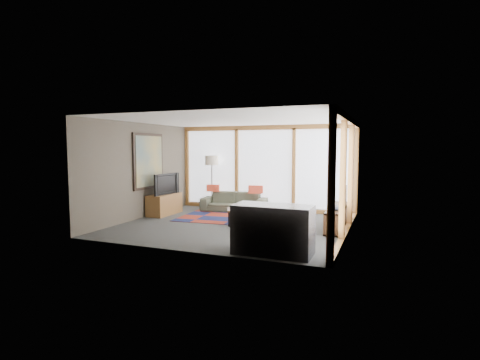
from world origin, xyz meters
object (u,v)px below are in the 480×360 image
at_px(television, 164,184).
at_px(bar_counter, 273,230).
at_px(coffee_table, 251,217).
at_px(floor_lamp, 212,182).
at_px(bookshelf, 338,217).
at_px(tv_console, 164,204).
at_px(sofa, 234,202).

distance_m(television, bar_counter, 4.86).
height_order(coffee_table, bar_counter, bar_counter).
height_order(floor_lamp, bar_counter, floor_lamp).
bearing_deg(bar_counter, television, 146.57).
bearing_deg(coffee_table, floor_lamp, 136.30).
relative_size(coffee_table, bookshelf, 0.58).
bearing_deg(coffee_table, bar_counter, -61.32).
relative_size(floor_lamp, tv_console, 1.41).
relative_size(coffee_table, bar_counter, 0.83).
xyz_separation_m(floor_lamp, bar_counter, (3.29, -4.25, -0.39)).
height_order(bookshelf, television, television).
bearing_deg(sofa, floor_lamp, 155.72).
distance_m(floor_lamp, coffee_table, 2.87).
xyz_separation_m(bookshelf, bar_counter, (-0.81, -2.70, 0.20)).
height_order(tv_console, television, television).
bearing_deg(sofa, bar_counter, -66.52).
bearing_deg(floor_lamp, tv_console, -116.92).
distance_m(coffee_table, television, 2.88).
height_order(sofa, tv_console, tv_console).
relative_size(sofa, coffee_table, 1.67).
distance_m(sofa, tv_console, 2.09).
xyz_separation_m(sofa, coffee_table, (1.15, -1.68, -0.09)).
bearing_deg(tv_console, coffee_table, -8.19).
relative_size(floor_lamp, television, 1.60).
distance_m(sofa, bar_counter, 4.67).
bearing_deg(sofa, coffee_table, -63.25).
height_order(sofa, bar_counter, bar_counter).
bearing_deg(floor_lamp, bookshelf, -20.70).
xyz_separation_m(tv_console, television, (0.03, -0.05, 0.60)).
bearing_deg(floor_lamp, bar_counter, -52.24).
bearing_deg(tv_console, floor_lamp, 63.08).
bearing_deg(tv_console, bar_counter, -33.74).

